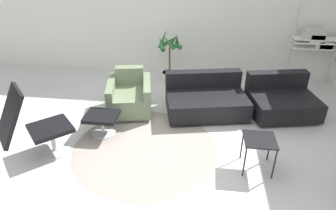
# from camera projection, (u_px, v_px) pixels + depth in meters

# --- Properties ---
(ground_plane) EXTENTS (12.00, 12.00, 0.00)m
(ground_plane) POSITION_uv_depth(u_px,v_px,m) (160.00, 145.00, 4.61)
(ground_plane) COLOR silver
(wall_back) EXTENTS (12.00, 0.09, 2.80)m
(wall_back) POSITION_uv_depth(u_px,v_px,m) (179.00, 12.00, 6.50)
(wall_back) COLOR silver
(wall_back) RESTS_ON ground_plane
(round_rug) EXTENTS (2.18, 2.18, 0.01)m
(round_rug) POSITION_uv_depth(u_px,v_px,m) (145.00, 148.00, 4.54)
(round_rug) COLOR gray
(round_rug) RESTS_ON ground_plane
(lounge_chair) EXTENTS (1.07, 1.04, 1.20)m
(lounge_chair) POSITION_uv_depth(u_px,v_px,m) (22.00, 118.00, 3.98)
(lounge_chair) COLOR #BCBCC1
(lounge_chair) RESTS_ON ground_plane
(ottoman) EXTENTS (0.52, 0.44, 0.36)m
(ottoman) POSITION_uv_depth(u_px,v_px,m) (102.00, 119.00, 4.75)
(ottoman) COLOR #BCBCC1
(ottoman) RESTS_ON ground_plane
(armchair_red) EXTENTS (0.91, 1.01, 0.74)m
(armchair_red) POSITION_uv_depth(u_px,v_px,m) (130.00, 97.00, 5.42)
(armchair_red) COLOR silver
(armchair_red) RESTS_ON ground_plane
(couch_low) EXTENTS (1.55, 1.19, 0.68)m
(couch_low) POSITION_uv_depth(u_px,v_px,m) (206.00, 100.00, 5.39)
(couch_low) COLOR black
(couch_low) RESTS_ON ground_plane
(couch_second) EXTENTS (1.28, 1.14, 0.68)m
(couch_second) POSITION_uv_depth(u_px,v_px,m) (281.00, 101.00, 5.36)
(couch_second) COLOR black
(couch_second) RESTS_ON ground_plane
(side_table) EXTENTS (0.42, 0.42, 0.48)m
(side_table) POSITION_uv_depth(u_px,v_px,m) (259.00, 142.00, 3.94)
(side_table) COLOR black
(side_table) RESTS_ON ground_plane
(potted_plant) EXTENTS (0.56, 0.52, 1.17)m
(potted_plant) POSITION_uv_depth(u_px,v_px,m) (170.00, 62.00, 6.38)
(potted_plant) COLOR silver
(potted_plant) RESTS_ON ground_plane
(shelf_unit) EXTENTS (0.93, 0.28, 1.69)m
(shelf_unit) POSITION_uv_depth(u_px,v_px,m) (317.00, 40.00, 6.14)
(shelf_unit) COLOR #BCBCC1
(shelf_unit) RESTS_ON ground_plane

